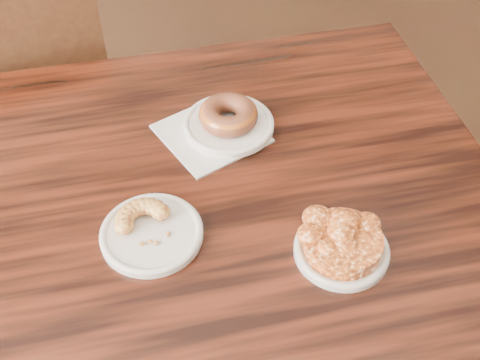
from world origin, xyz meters
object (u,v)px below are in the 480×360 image
chair_far (18,103)px  apple_fritter (343,240)px  cafe_table (230,330)px  cruller_fragment (150,226)px  glazed_donut (228,115)px

chair_far → apple_fritter: (0.34, -1.02, 0.33)m
apple_fritter → chair_far: bearing=108.7°
cafe_table → apple_fritter: apple_fritter is taller
apple_fritter → cruller_fragment: 0.30m
cafe_table → chair_far: (-0.22, 0.87, 0.08)m
glazed_donut → cruller_fragment: size_ratio=1.06×
cruller_fragment → chair_far: bearing=96.2°
cafe_table → apple_fritter: 0.45m
cafe_table → cruller_fragment: size_ratio=9.43×
cafe_table → glazed_donut: glazed_donut is taller
glazed_donut → cruller_fragment: (-0.23, -0.17, -0.01)m
chair_far → apple_fritter: chair_far is taller
cruller_fragment → glazed_donut: bearing=37.4°
cafe_table → glazed_donut: size_ratio=8.85×
apple_fritter → glazed_donut: bearing=94.0°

